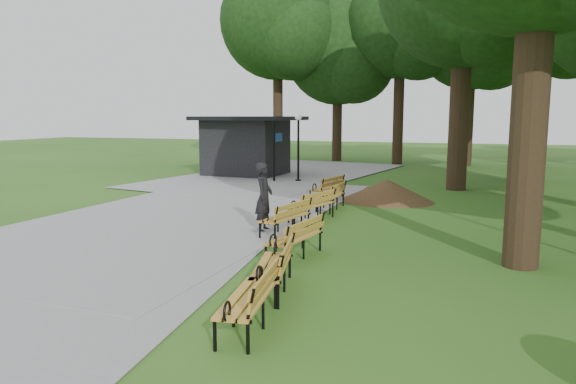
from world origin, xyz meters
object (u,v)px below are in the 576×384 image
(lamp_post, at_px, (298,133))
(bench_3, at_px, (285,217))
(dirt_mound, at_px, (387,190))
(bench_5, at_px, (330,196))
(person, at_px, (264,197))
(bench_4, at_px, (311,205))
(bench_0, at_px, (248,298))
(bench_6, at_px, (327,188))
(bench_2, at_px, (294,238))
(kiosk, at_px, (246,146))
(bench_1, at_px, (272,267))

(lamp_post, relative_size, bench_3, 1.65)
(dirt_mound, relative_size, bench_5, 1.47)
(bench_3, distance_m, bench_5, 3.91)
(person, bearing_deg, bench_4, -27.86)
(lamp_post, xyz_separation_m, bench_4, (3.14, -8.55, -1.81))
(bench_0, distance_m, bench_6, 11.84)
(bench_0, relative_size, bench_5, 1.00)
(bench_2, bearing_deg, bench_5, -163.26)
(lamp_post, bearing_deg, dirt_mound, -42.94)
(bench_2, bearing_deg, bench_4, -158.99)
(kiosk, distance_m, bench_0, 19.86)
(bench_0, xyz_separation_m, bench_6, (-1.92, 11.68, 0.00))
(bench_5, bearing_deg, bench_0, 9.06)
(bench_2, height_order, bench_5, same)
(bench_4, xyz_separation_m, bench_5, (0.07, 1.93, 0.00))
(kiosk, height_order, dirt_mound, kiosk)
(dirt_mound, xyz_separation_m, bench_1, (-0.43, -10.45, 0.04))
(bench_2, bearing_deg, lamp_post, -152.94)
(dirt_mound, xyz_separation_m, bench_2, (-0.74, -8.25, 0.04))
(bench_5, bearing_deg, kiosk, -140.42)
(lamp_post, bearing_deg, bench_3, -74.00)
(dirt_mound, relative_size, bench_6, 1.47)
(dirt_mound, relative_size, bench_1, 1.47)
(dirt_mound, bearing_deg, bench_4, -110.47)
(person, distance_m, bench_0, 6.42)
(bench_3, relative_size, bench_5, 1.00)
(person, bearing_deg, lamp_post, 7.39)
(bench_2, height_order, bench_6, same)
(bench_0, bearing_deg, bench_4, -178.01)
(bench_0, relative_size, bench_1, 1.00)
(bench_4, bearing_deg, bench_0, 27.44)
(lamp_post, distance_m, bench_0, 17.12)
(lamp_post, height_order, bench_2, lamp_post)
(dirt_mound, bearing_deg, bench_6, -170.13)
(bench_0, height_order, bench_6, same)
(bench_1, distance_m, bench_5, 8.28)
(kiosk, xyz_separation_m, bench_5, (6.57, -8.40, -1.05))
(dirt_mound, xyz_separation_m, bench_3, (-1.68, -6.15, 0.04))
(bench_1, xyz_separation_m, bench_3, (-1.25, 4.30, 0.00))
(dirt_mound, bearing_deg, bench_3, -105.25)
(lamp_post, height_order, bench_1, lamp_post)
(dirt_mound, height_order, bench_4, bench_4)
(bench_0, height_order, bench_2, same)
(bench_2, bearing_deg, bench_1, 17.67)
(dirt_mound, bearing_deg, bench_5, -123.53)
(bench_5, bearing_deg, bench_2, 8.61)
(bench_2, bearing_deg, kiosk, -143.40)
(person, xyz_separation_m, bench_6, (0.20, 5.64, -0.47))
(dirt_mound, height_order, bench_3, bench_3)
(bench_0, bearing_deg, bench_5, 179.67)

